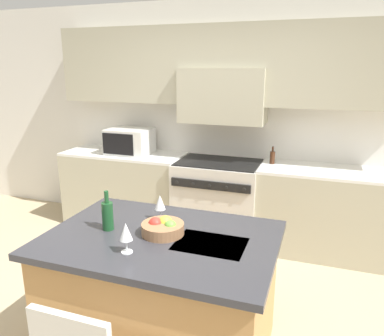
{
  "coord_description": "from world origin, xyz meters",
  "views": [
    {
      "loc": [
        1.07,
        -2.12,
        1.97
      ],
      "look_at": [
        0.06,
        0.74,
        1.14
      ],
      "focal_mm": 35.0,
      "sensor_mm": 36.0,
      "label": 1
    }
  ],
  "objects_px": {
    "microwave": "(130,141)",
    "wine_bottle": "(108,215)",
    "range_stove": "(218,200)",
    "oil_bottle_on_counter": "(272,157)",
    "wine_glass_far": "(160,203)",
    "fruit_bowl": "(163,227)",
    "wine_glass_near": "(126,233)"
  },
  "relations": [
    {
      "from": "microwave",
      "to": "wine_bottle",
      "type": "xyz_separation_m",
      "value": [
        0.88,
        -1.94,
        -0.09
      ]
    },
    {
      "from": "range_stove",
      "to": "microwave",
      "type": "bearing_deg",
      "value": 179.06
    },
    {
      "from": "wine_bottle",
      "to": "oil_bottle_on_counter",
      "type": "distance_m",
      "value": 2.18
    },
    {
      "from": "range_stove",
      "to": "wine_bottle",
      "type": "distance_m",
      "value": 2.01
    },
    {
      "from": "range_stove",
      "to": "wine_glass_far",
      "type": "height_order",
      "value": "wine_glass_far"
    },
    {
      "from": "fruit_bowl",
      "to": "oil_bottle_on_counter",
      "type": "bearing_deg",
      "value": 76.89
    },
    {
      "from": "range_stove",
      "to": "wine_glass_far",
      "type": "bearing_deg",
      "value": -89.39
    },
    {
      "from": "oil_bottle_on_counter",
      "to": "fruit_bowl",
      "type": "bearing_deg",
      "value": -103.11
    },
    {
      "from": "range_stove",
      "to": "oil_bottle_on_counter",
      "type": "relative_size",
      "value": 4.95
    },
    {
      "from": "range_stove",
      "to": "wine_glass_near",
      "type": "height_order",
      "value": "wine_glass_near"
    },
    {
      "from": "microwave",
      "to": "wine_glass_far",
      "type": "relative_size",
      "value": 2.71
    },
    {
      "from": "wine_glass_far",
      "to": "oil_bottle_on_counter",
      "type": "height_order",
      "value": "oil_bottle_on_counter"
    },
    {
      "from": "range_stove",
      "to": "microwave",
      "type": "distance_m",
      "value": 1.29
    },
    {
      "from": "microwave",
      "to": "wine_glass_far",
      "type": "bearing_deg",
      "value": -55.51
    },
    {
      "from": "wine_glass_far",
      "to": "oil_bottle_on_counter",
      "type": "xyz_separation_m",
      "value": [
        0.56,
        1.75,
        -0.01
      ]
    },
    {
      "from": "wine_glass_near",
      "to": "microwave",
      "type": "bearing_deg",
      "value": 117.92
    },
    {
      "from": "microwave",
      "to": "range_stove",
      "type": "bearing_deg",
      "value": -0.94
    },
    {
      "from": "wine_bottle",
      "to": "wine_glass_near",
      "type": "height_order",
      "value": "wine_bottle"
    },
    {
      "from": "wine_glass_far",
      "to": "fruit_bowl",
      "type": "relative_size",
      "value": 0.67
    },
    {
      "from": "wine_glass_near",
      "to": "oil_bottle_on_counter",
      "type": "distance_m",
      "value": 2.33
    },
    {
      "from": "oil_bottle_on_counter",
      "to": "wine_glass_far",
      "type": "bearing_deg",
      "value": -107.9
    },
    {
      "from": "range_stove",
      "to": "microwave",
      "type": "height_order",
      "value": "microwave"
    },
    {
      "from": "microwave",
      "to": "fruit_bowl",
      "type": "height_order",
      "value": "microwave"
    },
    {
      "from": "microwave",
      "to": "wine_glass_near",
      "type": "bearing_deg",
      "value": -62.08
    },
    {
      "from": "wine_glass_near",
      "to": "wine_glass_far",
      "type": "height_order",
      "value": "same"
    },
    {
      "from": "microwave",
      "to": "fruit_bowl",
      "type": "bearing_deg",
      "value": -56.16
    },
    {
      "from": "wine_bottle",
      "to": "wine_glass_far",
      "type": "bearing_deg",
      "value": 44.73
    },
    {
      "from": "range_stove",
      "to": "microwave",
      "type": "relative_size",
      "value": 1.84
    },
    {
      "from": "oil_bottle_on_counter",
      "to": "range_stove",
      "type": "bearing_deg",
      "value": -170.97
    },
    {
      "from": "fruit_bowl",
      "to": "wine_bottle",
      "type": "bearing_deg",
      "value": -170.7
    },
    {
      "from": "wine_bottle",
      "to": "range_stove",
      "type": "bearing_deg",
      "value": 82.53
    },
    {
      "from": "wine_glass_near",
      "to": "oil_bottle_on_counter",
      "type": "height_order",
      "value": "oil_bottle_on_counter"
    }
  ]
}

